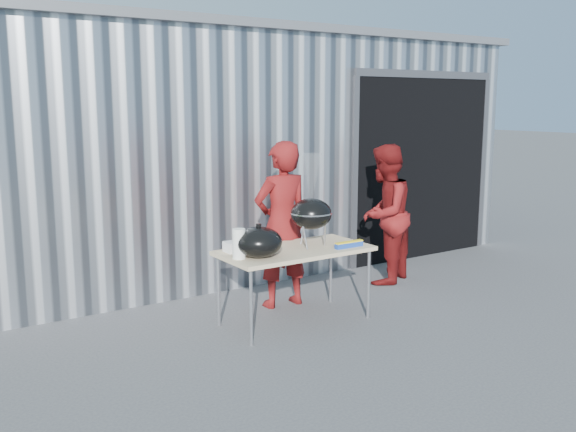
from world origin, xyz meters
TOP-DOWN VIEW (x-y plane):
  - ground at (0.00, 0.00)m, footprint 80.00×80.00m
  - building at (0.92, 4.59)m, footprint 8.20×6.20m
  - folding_table at (0.23, 0.37)m, footprint 1.50×0.75m
  - kettle_grill at (0.42, 0.36)m, footprint 0.42×0.42m
  - grill_lid at (-0.24, 0.27)m, footprint 0.44×0.44m
  - paper_towels at (-0.42, 0.32)m, footprint 0.12×0.12m
  - white_tub at (-0.32, 0.59)m, footprint 0.20×0.15m
  - foil_box at (0.71, 0.12)m, footprint 0.32×0.05m
  - person_cook at (0.42, 0.89)m, footprint 0.66×0.44m
  - person_bystander at (1.95, 0.98)m, footprint 1.02×0.94m

SIDE VIEW (x-z plane):
  - ground at x=0.00m, z-range 0.00..0.00m
  - folding_table at x=0.23m, z-range 0.33..1.08m
  - foil_box at x=0.71m, z-range 0.75..0.81m
  - white_tub at x=-0.32m, z-range 0.75..0.85m
  - person_bystander at x=1.95m, z-range 0.00..1.68m
  - person_cook at x=0.42m, z-range 0.00..1.78m
  - paper_towels at x=-0.42m, z-range 0.75..1.03m
  - grill_lid at x=-0.24m, z-range 0.74..1.05m
  - kettle_grill at x=0.42m, z-range 0.71..1.64m
  - building at x=0.92m, z-range -0.01..3.09m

